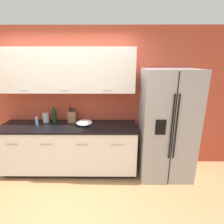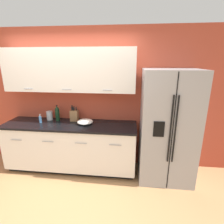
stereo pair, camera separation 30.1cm
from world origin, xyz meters
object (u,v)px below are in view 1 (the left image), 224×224
refrigerator (166,125)px  soap_dispenser (37,122)px  mixing_bowl (84,123)px  wine_bottle (54,115)px  knife_block (72,117)px  steel_canister (46,118)px

refrigerator → soap_dispenser: (-2.28, 0.05, 0.04)m
refrigerator → mixing_bowl: (-1.44, 0.08, 0.01)m
mixing_bowl → refrigerator: bearing=-3.2°
wine_bottle → mixing_bowl: bearing=-13.3°
knife_block → soap_dispenser: 0.62m
knife_block → refrigerator: bearing=-7.5°
refrigerator → soap_dispenser: size_ratio=11.54×
soap_dispenser → steel_canister: (0.10, 0.17, 0.02)m
refrigerator → steel_canister: (-2.18, 0.23, 0.05)m
soap_dispenser → refrigerator: bearing=-1.3°
refrigerator → mixing_bowl: refrigerator is taller
knife_block → steel_canister: bearing=179.5°
wine_bottle → soap_dispenser: 0.32m
refrigerator → wine_bottle: 2.03m
refrigerator → soap_dispenser: bearing=178.7°
steel_canister → mixing_bowl: bearing=-11.2°
wine_bottle → steel_canister: 0.17m
wine_bottle → steel_canister: wine_bottle is taller
knife_block → soap_dispenser: knife_block is taller
refrigerator → knife_block: bearing=172.5°
wine_bottle → refrigerator: bearing=-6.1°
knife_block → soap_dispenser: bearing=-164.2°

